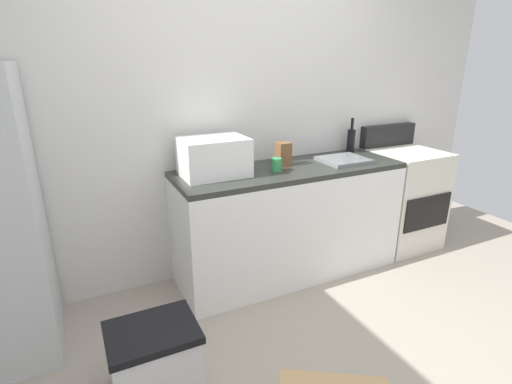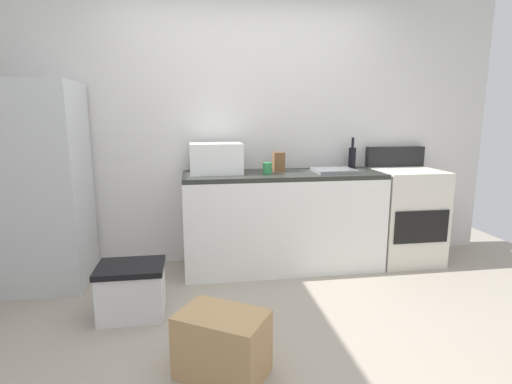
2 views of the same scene
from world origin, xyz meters
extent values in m
plane|color=#9E9384|center=(0.00, 0.00, 0.00)|extent=(6.00, 6.00, 0.00)
cube|color=silver|center=(0.00, 1.55, 1.30)|extent=(5.00, 0.10, 2.60)
cube|color=white|center=(0.30, 1.20, 0.43)|extent=(1.80, 0.60, 0.86)
cube|color=#2D302B|center=(0.30, 1.20, 0.88)|extent=(1.80, 0.60, 0.04)
cube|color=silver|center=(1.52, 1.20, 0.45)|extent=(0.60, 0.60, 0.90)
cube|color=black|center=(1.52, 0.90, 0.42)|extent=(0.52, 0.02, 0.30)
cube|color=black|center=(1.52, 1.46, 1.00)|extent=(0.60, 0.08, 0.20)
cube|color=white|center=(-0.30, 1.25, 1.04)|extent=(0.46, 0.34, 0.27)
cube|color=slate|center=(0.77, 1.15, 0.92)|extent=(0.36, 0.32, 0.03)
cylinder|color=black|center=(1.04, 1.41, 1.00)|extent=(0.07, 0.07, 0.20)
cylinder|color=black|center=(1.04, 1.41, 1.15)|extent=(0.03, 0.03, 0.10)
cylinder|color=#338C4C|center=(0.14, 1.15, 0.95)|extent=(0.08, 0.08, 0.10)
cube|color=brown|center=(0.28, 1.28, 0.99)|extent=(0.10, 0.10, 0.18)
cube|color=silver|center=(-0.96, 0.44, 0.17)|extent=(0.44, 0.34, 0.34)
cube|color=black|center=(-0.96, 0.44, 0.36)|extent=(0.46, 0.36, 0.04)
camera|label=1|loc=(-1.21, -1.28, 1.70)|focal=27.36mm
camera|label=2|loc=(-0.50, -2.30, 1.41)|focal=27.95mm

